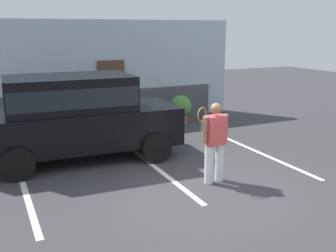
# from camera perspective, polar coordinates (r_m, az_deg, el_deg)

# --- Properties ---
(ground_plane) EXTENTS (40.00, 40.00, 0.00)m
(ground_plane) POSITION_cam_1_polar(r_m,az_deg,el_deg) (8.07, 4.54, -9.01)
(ground_plane) COLOR #38383A
(parking_stripe_0) EXTENTS (0.12, 4.40, 0.01)m
(parking_stripe_0) POSITION_cam_1_polar(r_m,az_deg,el_deg) (8.56, -19.81, -8.45)
(parking_stripe_0) COLOR silver
(parking_stripe_0) RESTS_ON ground_plane
(parking_stripe_1) EXTENTS (0.12, 4.40, 0.01)m
(parking_stripe_1) POSITION_cam_1_polar(r_m,az_deg,el_deg) (9.20, -1.64, -6.03)
(parking_stripe_1) COLOR silver
(parking_stripe_1) RESTS_ON ground_plane
(parking_stripe_2) EXTENTS (0.12, 4.40, 0.01)m
(parking_stripe_2) POSITION_cam_1_polar(r_m,az_deg,el_deg) (10.62, 12.78, -3.66)
(parking_stripe_2) COLOR silver
(parking_stripe_2) RESTS_ON ground_plane
(house_frontage) EXTENTS (9.36, 0.40, 3.41)m
(house_frontage) POSITION_cam_1_polar(r_m,az_deg,el_deg) (13.59, -9.14, 7.17)
(house_frontage) COLOR silver
(house_frontage) RESTS_ON ground_plane
(parked_suv) EXTENTS (4.68, 2.32, 2.05)m
(parked_suv) POSITION_cam_1_polar(r_m,az_deg,el_deg) (9.79, -12.91, 1.78)
(parked_suv) COLOR black
(parked_suv) RESTS_ON ground_plane
(tennis_player_man) EXTENTS (0.76, 0.30, 1.67)m
(tennis_player_man) POSITION_cam_1_polar(r_m,az_deg,el_deg) (8.21, 6.70, -2.20)
(tennis_player_man) COLOR white
(tennis_player_man) RESTS_ON ground_plane
(potted_plant_by_porch) EXTENTS (0.72, 0.72, 0.95)m
(potted_plant_by_porch) POSITION_cam_1_polar(r_m,az_deg,el_deg) (13.40, 1.84, 2.59)
(potted_plant_by_porch) COLOR #9E5638
(potted_plant_by_porch) RESTS_ON ground_plane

